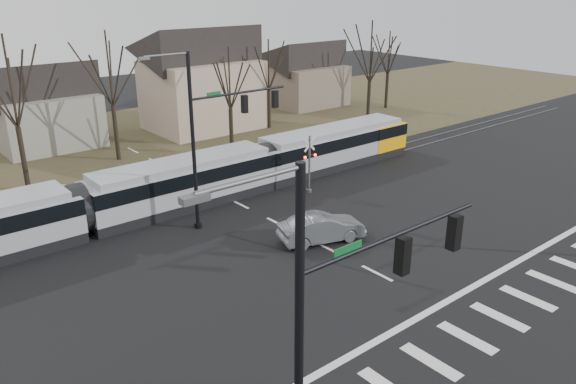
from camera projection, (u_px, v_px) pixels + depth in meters
ground at (409, 289)px, 26.52m from camera, size 140.00×140.00×0.00m
grass_verge at (123, 145)px, 49.65m from camera, size 140.00×28.00×0.01m
crosswalk at (484, 327)px, 23.63m from camera, size 27.00×2.60×0.01m
stop_line at (440, 305)px, 25.22m from camera, size 28.00×0.35×0.01m
lane_dashes at (223, 196)px, 38.08m from camera, size 0.18×30.00×0.01m
rail_pair at (224, 196)px, 37.93m from camera, size 90.00×1.52×0.06m
tram at (181, 182)px, 35.67m from camera, size 40.85×3.03×3.10m
sedan at (322, 228)px, 31.18m from camera, size 4.49×5.81×1.59m
signal_pole_near_left at (348, 322)px, 13.99m from camera, size 9.28×0.44×10.20m
signal_pole_far at (217, 129)px, 32.11m from camera, size 9.28×0.44×10.20m
rail_crossing_signal at (309, 166)px, 38.07m from camera, size 1.08×0.36×4.00m
tree_row at (172, 97)px, 44.73m from camera, size 59.20×7.20×10.00m
house_b at (44, 101)px, 48.17m from camera, size 8.64×7.56×7.65m
house_c at (202, 74)px, 53.87m from camera, size 10.80×8.64×10.10m
house_d at (306, 71)px, 64.68m from camera, size 8.64×7.56×7.65m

